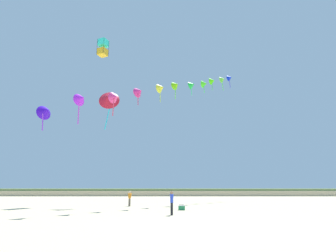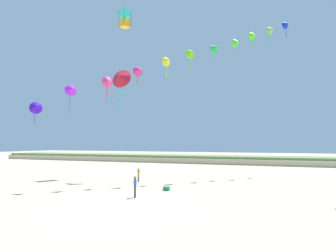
# 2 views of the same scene
# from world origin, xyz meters

# --- Properties ---
(ground_plane) EXTENTS (240.00, 240.00, 0.00)m
(ground_plane) POSITION_xyz_m (0.00, 0.00, 0.00)
(ground_plane) COLOR beige
(dune_ridge) EXTENTS (120.00, 10.47, 1.56)m
(dune_ridge) POSITION_xyz_m (0.00, 47.14, 0.77)
(dune_ridge) COLOR #BFAE8B
(dune_ridge) RESTS_ON ground
(person_near_left) EXTENTS (0.49, 0.36, 1.54)m
(person_near_left) POSITION_xyz_m (-4.95, 12.76, 0.89)
(person_near_left) COLOR #726656
(person_near_left) RESTS_ON ground
(person_mid_center) EXTENTS (0.30, 0.58, 1.68)m
(person_mid_center) POSITION_xyz_m (-0.66, 4.10, 0.97)
(person_mid_center) COLOR black
(person_mid_center) RESTS_ON ground
(kite_banner_string) EXTENTS (24.05, 30.30, 22.17)m
(kite_banner_string) POSITION_xyz_m (-0.84, 14.86, 13.88)
(kite_banner_string) COLOR blue
(large_kite_low_lead) EXTENTS (2.52, 1.68, 5.05)m
(large_kite_low_lead) POSITION_xyz_m (-7.86, 13.51, 12.06)
(large_kite_low_lead) COLOR red
(large_kite_mid_trail) EXTENTS (1.57, 1.57, 2.47)m
(large_kite_mid_trail) POSITION_xyz_m (-10.34, 18.64, 21.55)
(large_kite_mid_trail) COLOR gold
(beach_cooler) EXTENTS (0.58, 0.41, 0.46)m
(beach_cooler) POSITION_xyz_m (0.26, 8.30, 0.21)
(beach_cooler) COLOR #23844C
(beach_cooler) RESTS_ON ground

